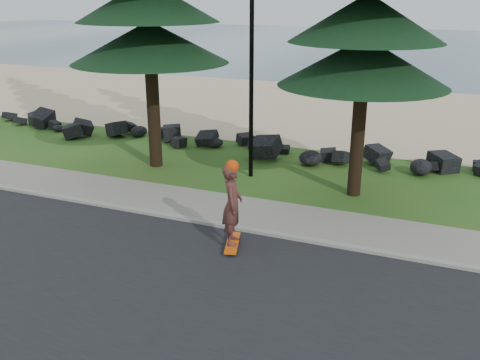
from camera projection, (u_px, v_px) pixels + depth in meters
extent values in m
plane|color=#275A1C|center=(210.00, 210.00, 15.01)|extent=(160.00, 160.00, 0.00)
cube|color=black|center=(117.00, 288.00, 11.09)|extent=(160.00, 7.00, 0.02)
cube|color=gray|center=(195.00, 221.00, 14.21)|extent=(160.00, 0.20, 0.10)
cube|color=gray|center=(213.00, 206.00, 15.17)|extent=(160.00, 2.00, 0.08)
cube|color=beige|center=(330.00, 110.00, 27.65)|extent=(160.00, 15.00, 0.01)
cube|color=#3B5871|center=(406.00, 46.00, 59.47)|extent=(160.00, 58.00, 0.01)
cylinder|color=black|center=(252.00, 53.00, 16.46)|extent=(0.14, 0.14, 8.00)
cube|color=#E2540D|center=(232.00, 243.00, 12.83)|extent=(0.62, 1.20, 0.04)
imported|color=#542B26|center=(232.00, 204.00, 12.50)|extent=(0.66, 0.82, 1.95)
sphere|color=red|center=(232.00, 166.00, 12.19)|extent=(0.31, 0.31, 0.31)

